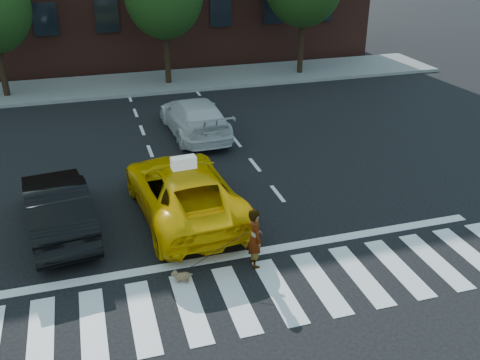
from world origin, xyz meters
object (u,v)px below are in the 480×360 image
(woman, at_px, (255,238))
(dog, at_px, (181,276))
(white_suv, at_px, (195,117))
(black_sedan, at_px, (58,206))
(taxi, at_px, (184,190))

(woman, xyz_separation_m, dog, (-1.80, -0.17, -0.58))
(white_suv, distance_m, dog, 9.38)
(white_suv, relative_size, dog, 9.91)
(black_sedan, distance_m, white_suv, 7.72)
(taxi, distance_m, dog, 3.19)
(dog, bearing_deg, taxi, 100.18)
(taxi, xyz_separation_m, woman, (1.10, -2.89, 0.00))
(white_suv, xyz_separation_m, dog, (-2.31, -9.07, -0.53))
(black_sedan, relative_size, woman, 2.91)
(white_suv, xyz_separation_m, woman, (-0.52, -8.91, 0.05))
(taxi, bearing_deg, woman, 106.45)
(taxi, xyz_separation_m, black_sedan, (-3.30, 0.07, -0.03))
(white_suv, bearing_deg, taxi, 72.09)
(white_suv, bearing_deg, woman, 83.80)
(black_sedan, xyz_separation_m, white_suv, (4.92, 5.95, -0.02))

